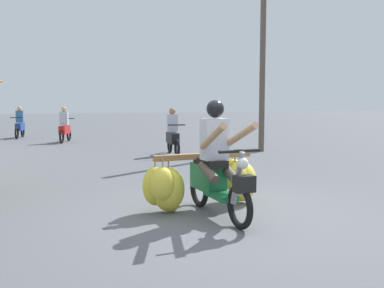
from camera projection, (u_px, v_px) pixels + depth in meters
The scene contains 6 objects.
ground_plane at pixel (226, 218), 5.53m from camera, with size 120.00×120.00×0.00m, color #56595E.
motorbike_main_loaded at pixel (207, 177), 5.90m from camera, with size 1.85×1.86×1.58m.
motorbike_distant_ahead_left at pixel (173, 136), 12.32m from camera, with size 0.50×1.62×1.40m.
motorbike_distant_ahead_right at pixel (65, 128), 16.19m from camera, with size 0.67×1.57×1.40m.
motorbike_distant_far_ahead at pixel (20, 125), 18.27m from camera, with size 0.55×1.61×1.40m.
utility_pole at pixel (263, 61), 12.94m from camera, with size 0.18×0.18×5.72m, color brown.
Camera 1 is at (-2.29, -4.92, 1.53)m, focal length 38.60 mm.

